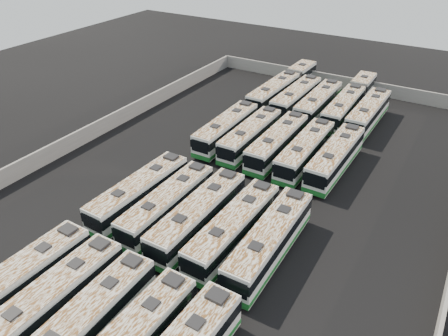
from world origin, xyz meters
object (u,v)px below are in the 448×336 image
bus_midfront_far_left (139,193)px  bus_midfront_right (233,229)px  bus_back_left (296,98)px  bus_midback_right (305,151)px  bus_back_right (350,100)px  bus_midback_center (277,143)px  bus_midfront_left (168,204)px  bus_back_far_left (283,86)px  bus_midback_far_right (335,157)px  bus_midfront_center (198,216)px  bus_midback_left (250,135)px  bus_front_far_left (18,283)px  bus_back_center (318,103)px  bus_midback_far_left (226,129)px  bus_front_center (85,324)px  bus_back_far_right (368,113)px  bus_midfront_far_right (270,241)px  bus_front_left (50,302)px

bus_midfront_far_left → bus_midfront_right: size_ratio=0.99×
bus_back_left → bus_midback_right: bearing=-62.8°
bus_back_left → bus_back_right: 8.07m
bus_midback_center → bus_back_right: bearing=78.1°
bus_midfront_left → bus_back_far_left: size_ratio=0.62×
bus_midback_right → bus_midback_far_right: bearing=3.5°
bus_midfront_center → bus_midback_far_right: (7.46, 17.46, -0.02)m
bus_midfront_center → bus_back_far_left: bus_midfront_center is taller
bus_back_left → bus_midfront_left: bearing=-89.6°
bus_midback_left → bus_back_right: bus_back_right is taller
bus_midfront_far_left → bus_midback_far_right: (14.82, 17.28, 0.03)m
bus_front_far_left → bus_midback_center: 32.52m
bus_midfront_left → bus_back_center: bearing=82.9°
bus_midfront_far_left → bus_midback_far_left: bus_midfront_far_left is taller
bus_midfront_right → bus_midback_far_right: bus_midback_far_right is taller
bus_front_center → bus_midback_right: bus_midback_right is taller
bus_back_far_right → bus_back_left: bearing=-179.8°
bus_midfront_far_right → bus_back_far_left: (-14.63, 35.25, 0.00)m
bus_midfront_right → bus_midfront_left: bearing=-178.4°
bus_back_left → bus_back_far_right: bus_back_far_right is taller
bus_back_right → bus_midback_far_right: bearing=-79.2°
bus_front_left → bus_midfront_left: (-0.05, 14.33, -0.03)m
bus_midfront_center → bus_back_right: 35.52m
bus_front_left → bus_midfront_far_right: 18.20m
bus_midfront_center → bus_back_far_right: (7.36, 31.82, -0.00)m
bus_midback_far_right → bus_back_center: bearing=118.4°
bus_front_left → bus_midback_right: bus_midback_right is taller
bus_front_left → bus_midfront_far_left: 14.93m
bus_midfront_far_left → bus_midfront_left: 3.69m
bus_midfront_center → bus_back_right: bearing=83.8°
bus_midfront_far_right → bus_back_far_right: (-0.00, 31.59, 0.01)m
bus_back_center → bus_midback_right: bearing=-75.7°
bus_midback_right → bus_back_left: 16.48m
bus_front_left → bus_midback_far_left: (-3.66, 31.73, -0.01)m
bus_midback_center → bus_midfront_far_left: bearing=-114.0°
bus_front_far_left → bus_midfront_far_left: (-0.02, 14.49, 0.00)m
bus_midback_far_left → bus_midback_far_right: 14.74m
bus_midfront_far_left → bus_back_far_left: 35.31m
bus_front_left → bus_midfront_far_right: (10.98, 14.51, 0.04)m
bus_midback_far_right → bus_midback_far_left: bearing=-179.1°
bus_front_far_left → bus_midfront_far_right: 20.68m
bus_front_center → bus_midfront_right: bearing=74.3°
bus_front_far_left → bus_back_left: 46.40m
bus_back_right → bus_back_far_right: bus_back_far_right is taller
bus_front_far_left → bus_midback_far_left: bearing=91.0°
bus_midfront_center → bus_back_left: bearing=96.2°
bus_midback_far_left → bus_midback_center: bus_midback_center is taller
bus_midback_far_left → bus_back_center: bearing=61.9°
bus_front_far_left → bus_midback_far_right: 35.05m
bus_midback_left → bus_midback_far_right: size_ratio=0.97×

